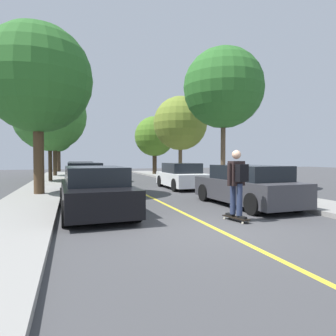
% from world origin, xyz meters
% --- Properties ---
extents(ground, '(80.00, 80.00, 0.00)m').
position_xyz_m(ground, '(0.00, 0.00, 0.00)').
color(ground, '#424244').
extents(center_line, '(0.12, 39.20, 0.01)m').
position_xyz_m(center_line, '(0.00, 4.00, 0.00)').
color(center_line, gold).
rests_on(center_line, ground).
extents(parked_car_left_nearest, '(2.06, 4.71, 1.38)m').
position_xyz_m(parked_car_left_nearest, '(-2.50, 2.86, 0.67)').
color(parked_car_left_nearest, black).
rests_on(parked_car_left_nearest, ground).
extents(parked_car_left_near, '(1.95, 4.26, 1.39)m').
position_xyz_m(parked_car_left_near, '(-2.50, 9.62, 0.69)').
color(parked_car_left_near, navy).
rests_on(parked_car_left_near, ground).
extents(parked_car_left_far, '(1.98, 4.68, 1.39)m').
position_xyz_m(parked_car_left_far, '(-2.50, 15.35, 0.68)').
color(parked_car_left_far, '#BCAD89').
rests_on(parked_car_left_far, ground).
extents(parked_car_right_nearest, '(1.95, 4.48, 1.39)m').
position_xyz_m(parked_car_right_nearest, '(2.50, 2.63, 0.68)').
color(parked_car_right_nearest, '#38383D').
rests_on(parked_car_right_nearest, ground).
extents(parked_car_right_near, '(1.91, 4.09, 1.36)m').
position_xyz_m(parked_car_right_near, '(2.50, 8.87, 0.66)').
color(parked_car_right_near, white).
rests_on(parked_car_right_near, ground).
extents(street_tree_left_nearest, '(4.47, 4.47, 7.03)m').
position_xyz_m(street_tree_left_nearest, '(-4.43, 7.40, 4.91)').
color(street_tree_left_nearest, '#4C3823').
rests_on(street_tree_left_nearest, sidewalk_left).
extents(street_tree_left_near, '(4.70, 4.70, 6.63)m').
position_xyz_m(street_tree_left_near, '(-4.43, 14.90, 4.42)').
color(street_tree_left_near, '#3D2D1E').
rests_on(street_tree_left_near, sidewalk_left).
extents(street_tree_left_far, '(4.31, 4.31, 6.48)m').
position_xyz_m(street_tree_left_far, '(-4.43, 21.19, 4.46)').
color(street_tree_left_far, '#3D2D1E').
rests_on(street_tree_left_far, sidewalk_left).
extents(street_tree_left_farthest, '(3.05, 3.05, 5.27)m').
position_xyz_m(street_tree_left_farthest, '(-4.43, 29.45, 3.84)').
color(street_tree_left_farthest, '#3D2D1E').
rests_on(street_tree_left_farthest, sidewalk_left).
extents(street_tree_right_nearest, '(4.16, 4.16, 7.21)m').
position_xyz_m(street_tree_right_nearest, '(4.43, 7.86, 5.26)').
color(street_tree_right_nearest, brown).
rests_on(street_tree_right_nearest, sidewalk_right).
extents(street_tree_right_near, '(3.88, 3.88, 5.95)m').
position_xyz_m(street_tree_right_near, '(4.43, 14.28, 4.14)').
color(street_tree_right_near, brown).
rests_on(street_tree_right_near, sidewalk_right).
extents(street_tree_right_far, '(3.76, 3.76, 5.43)m').
position_xyz_m(street_tree_right_far, '(4.43, 21.29, 3.67)').
color(street_tree_right_far, '#3D2D1E').
rests_on(street_tree_right_far, sidewalk_right).
extents(skateboard, '(0.39, 0.87, 0.10)m').
position_xyz_m(skateboard, '(0.89, 0.59, 0.09)').
color(skateboard, black).
rests_on(skateboard, ground).
extents(skateboarder, '(0.59, 0.71, 1.73)m').
position_xyz_m(skateboarder, '(0.90, 0.56, 1.08)').
color(skateboarder, black).
rests_on(skateboarder, skateboard).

